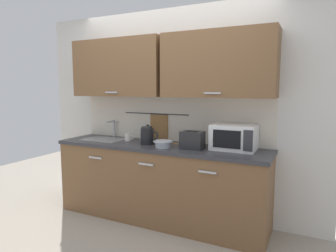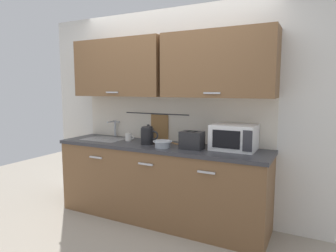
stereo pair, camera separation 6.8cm
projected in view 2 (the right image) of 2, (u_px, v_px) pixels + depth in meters
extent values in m
plane|color=#9E9384|center=(147.00, 229.00, 3.28)|extent=(8.00, 8.00, 0.00)
cube|color=brown|center=(160.00, 184.00, 3.49)|extent=(2.50, 0.60, 0.86)
cube|color=#B7B7BC|center=(96.00, 157.00, 3.49)|extent=(0.18, 0.02, 0.02)
cube|color=#B7B7BC|center=(146.00, 164.00, 3.17)|extent=(0.18, 0.02, 0.02)
cube|color=#B7B7BC|center=(206.00, 172.00, 2.86)|extent=(0.18, 0.02, 0.02)
cube|color=#333338|center=(160.00, 146.00, 3.43)|extent=(2.53, 0.63, 0.04)
cube|color=#9EA0A5|center=(105.00, 142.00, 3.83)|extent=(0.52, 0.38, 0.09)
cube|color=silver|center=(172.00, 113.00, 3.68)|extent=(3.70, 0.06, 2.50)
cube|color=beige|center=(171.00, 119.00, 3.65)|extent=(2.50, 0.01, 0.55)
cube|color=brown|center=(120.00, 68.00, 3.72)|extent=(1.23, 0.33, 0.70)
cube|color=#B7B7BC|center=(112.00, 92.00, 3.61)|extent=(0.18, 0.01, 0.02)
cube|color=brown|center=(218.00, 65.00, 3.15)|extent=(1.23, 0.33, 0.70)
cube|color=#B7B7BC|center=(212.00, 93.00, 3.03)|extent=(0.18, 0.01, 0.02)
cylinder|color=#333338|center=(156.00, 114.00, 3.73)|extent=(0.90, 0.01, 0.01)
cube|color=olive|center=(160.00, 128.00, 3.72)|extent=(0.24, 0.02, 0.34)
cylinder|color=#B2B5BA|center=(115.00, 128.00, 4.01)|extent=(0.03, 0.03, 0.22)
cylinder|color=#B2B5BA|center=(111.00, 122.00, 3.93)|extent=(0.02, 0.16, 0.02)
cube|color=#B2B5BA|center=(117.00, 122.00, 3.98)|extent=(0.07, 0.02, 0.01)
cube|color=white|center=(234.00, 137.00, 3.13)|extent=(0.46, 0.34, 0.27)
cube|color=black|center=(226.00, 139.00, 2.99)|extent=(0.29, 0.01, 0.18)
cube|color=#2D2D33|center=(247.00, 141.00, 2.89)|extent=(0.09, 0.01, 0.21)
cylinder|color=black|center=(147.00, 143.00, 3.46)|extent=(0.16, 0.16, 0.02)
cylinder|color=black|center=(147.00, 135.00, 3.45)|extent=(0.15, 0.15, 0.17)
cylinder|color=#262628|center=(147.00, 127.00, 3.43)|extent=(0.13, 0.13, 0.02)
torus|color=black|center=(154.00, 135.00, 3.40)|extent=(0.11, 0.02, 0.11)
cylinder|color=#3F8CD8|center=(148.00, 134.00, 3.72)|extent=(0.06, 0.06, 0.16)
cylinder|color=black|center=(148.00, 126.00, 3.71)|extent=(0.03, 0.03, 0.04)
cylinder|color=silver|center=(129.00, 137.00, 3.68)|extent=(0.08, 0.08, 0.09)
torus|color=silver|center=(132.00, 137.00, 3.66)|extent=(0.06, 0.01, 0.06)
cylinder|color=#A5ADB7|center=(163.00, 144.00, 3.26)|extent=(0.17, 0.17, 0.07)
torus|color=#A5ADB7|center=(163.00, 141.00, 3.25)|extent=(0.21, 0.21, 0.01)
cube|color=#232326|center=(192.00, 140.00, 3.17)|extent=(0.24, 0.17, 0.19)
cube|color=black|center=(189.00, 132.00, 3.18)|extent=(0.03, 0.12, 0.01)
cube|color=black|center=(195.00, 132.00, 3.15)|extent=(0.03, 0.12, 0.01)
cube|color=black|center=(181.00, 137.00, 3.23)|extent=(0.02, 0.02, 0.02)
cube|color=#9E7042|center=(171.00, 142.00, 3.55)|extent=(0.19, 0.14, 0.01)
ellipsoid|color=#9E7042|center=(177.00, 144.00, 3.43)|extent=(0.07, 0.07, 0.01)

